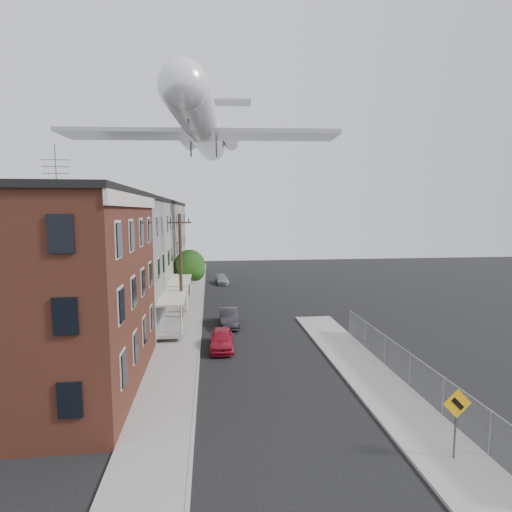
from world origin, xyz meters
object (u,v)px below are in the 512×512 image
Objects in this scene: warning_sign at (457,413)px; car_mid at (229,318)px; car_far at (222,279)px; car_near at (222,339)px; street_tree at (191,266)px; airplane at (203,127)px; utility_pole at (181,268)px.

warning_sign is 19.95m from car_mid.
warning_sign reaches higher than car_far.
car_near reaches higher than car_far.
car_near is at bearing 121.91° from warning_sign.
street_tree reaches higher than car_far.
car_mid is 1.10× the size of car_far.
car_far is (0.76, 24.23, -0.13)m from car_near.
car_near is at bearing -80.29° from street_tree.
street_tree is 0.18× the size of airplane.
car_near is 24.25m from car_far.
car_far is (-7.40, 37.34, -1.34)m from warning_sign.
airplane reaches higher than car_far.
warning_sign is at bearing -69.42° from street_tree.
utility_pole reaches higher than street_tree.
street_tree is at bearing 108.09° from car_mid.
street_tree is 1.32× the size of car_near.
car_mid is at bearing -71.64° from street_tree.
car_near is (3.04, -5.92, -4.00)m from utility_pole.
airplane is (-9.40, 28.30, 15.59)m from warning_sign.
warning_sign is 15.49m from car_near.
car_near is at bearing -98.33° from car_mid.
car_near is at bearing -85.35° from airplane.
car_near is 0.13× the size of airplane.
airplane is at bearing 108.37° from warning_sign.
utility_pole is at bearing 171.66° from car_mid.
car_mid is at bearing -78.49° from airplane.
street_tree is 9.54m from car_far.
warning_sign is 33.65m from airplane.
street_tree is 11.37m from car_mid.
car_mid is at bearing 83.69° from car_near.
utility_pole reaches higher than warning_sign.
warning_sign is 0.71× the size of car_near.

